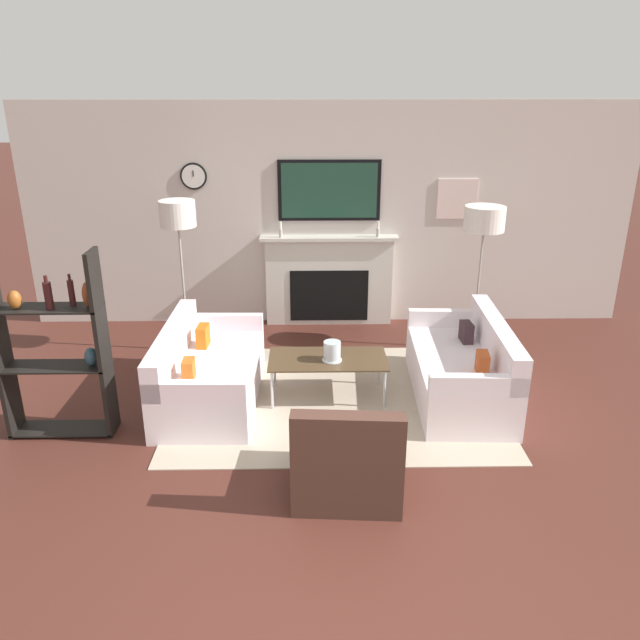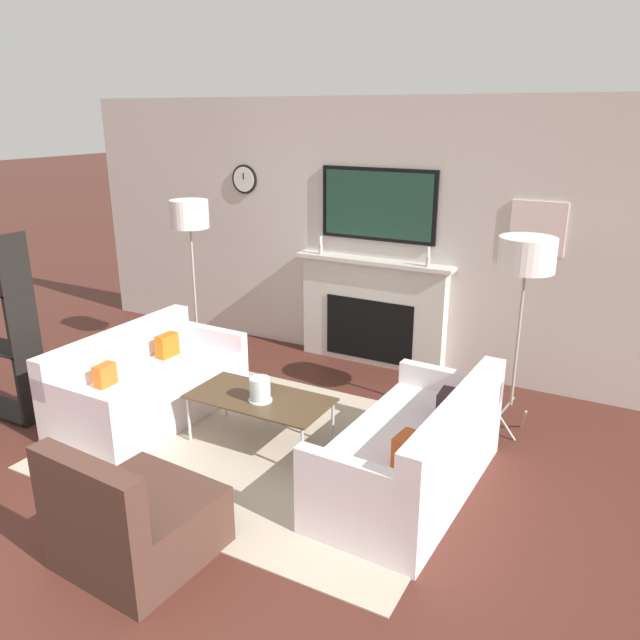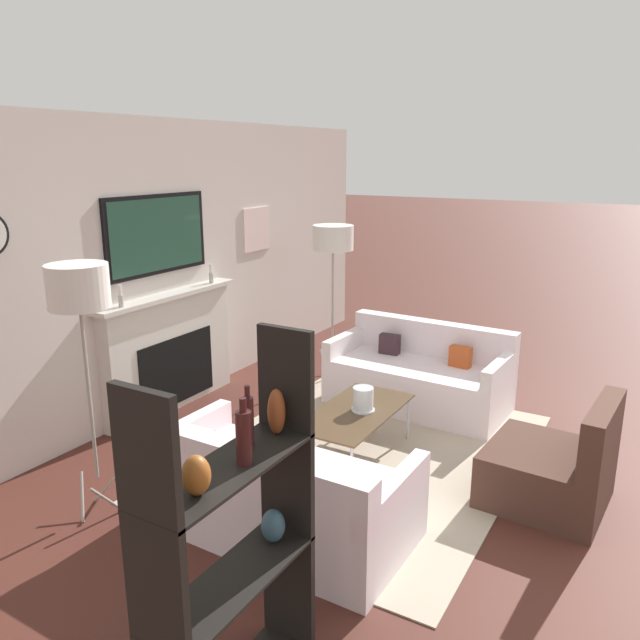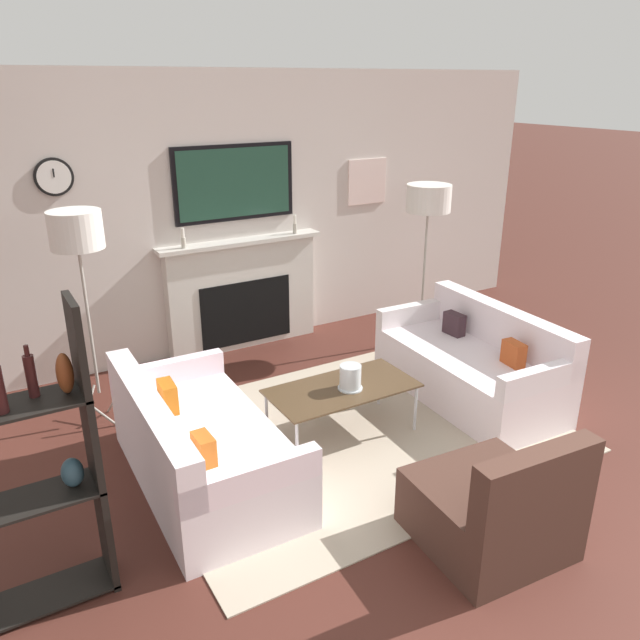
{
  "view_description": "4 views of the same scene",
  "coord_description": "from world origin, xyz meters",
  "px_view_note": "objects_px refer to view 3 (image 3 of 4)",
  "views": [
    {
      "loc": [
        -0.24,
        -2.66,
        2.9
      ],
      "look_at": [
        -0.14,
        3.02,
        0.71
      ],
      "focal_mm": 35.0,
      "sensor_mm": 36.0,
      "label": 1
    },
    {
      "loc": [
        2.47,
        -0.93,
        2.55
      ],
      "look_at": [
        0.15,
        3.36,
        0.92
      ],
      "focal_mm": 35.0,
      "sensor_mm": 36.0,
      "label": 2
    },
    {
      "loc": [
        -4.17,
        0.71,
        2.38
      ],
      "look_at": [
        0.23,
        3.27,
        1.02
      ],
      "focal_mm": 35.0,
      "sensor_mm": 36.0,
      "label": 3
    },
    {
      "loc": [
        -2.36,
        -0.79,
        2.59
      ],
      "look_at": [
        0.07,
        3.35,
        0.74
      ],
      "focal_mm": 35.0,
      "sensor_mm": 36.0,
      "label": 4
    }
  ],
  "objects_px": {
    "hurricane_candle": "(363,400)",
    "couch_right": "(419,377)",
    "coffee_table": "(355,414)",
    "floor_lamp_right": "(333,239)",
    "couch_left": "(276,496)",
    "armchair": "(554,470)",
    "floor_lamp_left": "(79,290)",
    "shelf_unit": "(234,542)"
  },
  "relations": [
    {
      "from": "hurricane_candle",
      "to": "couch_right",
      "type": "bearing_deg",
      "value": 0.67
    },
    {
      "from": "coffee_table",
      "to": "floor_lamp_right",
      "type": "height_order",
      "value": "floor_lamp_right"
    },
    {
      "from": "couch_left",
      "to": "floor_lamp_right",
      "type": "height_order",
      "value": "floor_lamp_right"
    },
    {
      "from": "armchair",
      "to": "floor_lamp_left",
      "type": "distance_m",
      "value": 3.4
    },
    {
      "from": "couch_left",
      "to": "couch_right",
      "type": "height_order",
      "value": "couch_right"
    },
    {
      "from": "coffee_table",
      "to": "shelf_unit",
      "type": "relative_size",
      "value": 0.69
    },
    {
      "from": "couch_right",
      "to": "hurricane_candle",
      "type": "relative_size",
      "value": 8.91
    },
    {
      "from": "couch_right",
      "to": "floor_lamp_right",
      "type": "bearing_deg",
      "value": 71.12
    },
    {
      "from": "couch_left",
      "to": "shelf_unit",
      "type": "bearing_deg",
      "value": -153.33
    },
    {
      "from": "couch_right",
      "to": "floor_lamp_right",
      "type": "distance_m",
      "value": 1.75
    },
    {
      "from": "hurricane_candle",
      "to": "floor_lamp_left",
      "type": "bearing_deg",
      "value": 143.09
    },
    {
      "from": "floor_lamp_right",
      "to": "shelf_unit",
      "type": "distance_m",
      "value": 4.45
    },
    {
      "from": "hurricane_candle",
      "to": "floor_lamp_right",
      "type": "height_order",
      "value": "floor_lamp_right"
    },
    {
      "from": "coffee_table",
      "to": "shelf_unit",
      "type": "height_order",
      "value": "shelf_unit"
    },
    {
      "from": "couch_right",
      "to": "coffee_table",
      "type": "xyz_separation_m",
      "value": [
        -1.31,
        0.03,
        0.1
      ]
    },
    {
      "from": "armchair",
      "to": "hurricane_candle",
      "type": "bearing_deg",
      "value": 92.46
    },
    {
      "from": "armchair",
      "to": "shelf_unit",
      "type": "xyz_separation_m",
      "value": [
        -2.42,
        0.89,
        0.55
      ]
    },
    {
      "from": "coffee_table",
      "to": "shelf_unit",
      "type": "bearing_deg",
      "value": -165.23
    },
    {
      "from": "couch_left",
      "to": "coffee_table",
      "type": "height_order",
      "value": "couch_left"
    },
    {
      "from": "couch_left",
      "to": "floor_lamp_right",
      "type": "bearing_deg",
      "value": 22.46
    },
    {
      "from": "couch_right",
      "to": "hurricane_candle",
      "type": "xyz_separation_m",
      "value": [
        -1.27,
        -0.01,
        0.21
      ]
    },
    {
      "from": "armchair",
      "to": "couch_right",
      "type": "bearing_deg",
      "value": 50.63
    },
    {
      "from": "couch_right",
      "to": "floor_lamp_left",
      "type": "xyz_separation_m",
      "value": [
        -2.87,
        1.19,
        1.27
      ]
    },
    {
      "from": "couch_right",
      "to": "couch_left",
      "type": "bearing_deg",
      "value": 179.93
    },
    {
      "from": "couch_right",
      "to": "hurricane_candle",
      "type": "bearing_deg",
      "value": -179.33
    },
    {
      "from": "couch_left",
      "to": "floor_lamp_right",
      "type": "relative_size",
      "value": 1.03
    },
    {
      "from": "couch_left",
      "to": "coffee_table",
      "type": "xyz_separation_m",
      "value": [
        1.16,
        0.03,
        0.12
      ]
    },
    {
      "from": "couch_left",
      "to": "hurricane_candle",
      "type": "distance_m",
      "value": 1.22
    },
    {
      "from": "coffee_table",
      "to": "hurricane_candle",
      "type": "distance_m",
      "value": 0.13
    },
    {
      "from": "coffee_table",
      "to": "shelf_unit",
      "type": "distance_m",
      "value": 2.43
    },
    {
      "from": "couch_left",
      "to": "armchair",
      "type": "distance_m",
      "value": 1.94
    },
    {
      "from": "couch_left",
      "to": "floor_lamp_right",
      "type": "distance_m",
      "value": 3.35
    },
    {
      "from": "couch_right",
      "to": "floor_lamp_right",
      "type": "relative_size",
      "value": 1.03
    },
    {
      "from": "armchair",
      "to": "coffee_table",
      "type": "relative_size",
      "value": 0.74
    },
    {
      "from": "coffee_table",
      "to": "floor_lamp_right",
      "type": "distance_m",
      "value": 2.35
    },
    {
      "from": "armchair",
      "to": "floor_lamp_left",
      "type": "xyz_separation_m",
      "value": [
        -1.67,
        2.66,
        1.3
      ]
    },
    {
      "from": "floor_lamp_left",
      "to": "shelf_unit",
      "type": "xyz_separation_m",
      "value": [
        -0.75,
        -1.77,
        -0.74
      ]
    },
    {
      "from": "armchair",
      "to": "floor_lamp_right",
      "type": "bearing_deg",
      "value": 58.78
    },
    {
      "from": "couch_right",
      "to": "floor_lamp_right",
      "type": "xyz_separation_m",
      "value": [
        0.41,
        1.19,
        1.21
      ]
    },
    {
      "from": "couch_left",
      "to": "hurricane_candle",
      "type": "bearing_deg",
      "value": -0.85
    },
    {
      "from": "floor_lamp_right",
      "to": "hurricane_candle",
      "type": "bearing_deg",
      "value": -144.23
    },
    {
      "from": "shelf_unit",
      "to": "hurricane_candle",
      "type": "bearing_deg",
      "value": 13.4
    }
  ]
}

